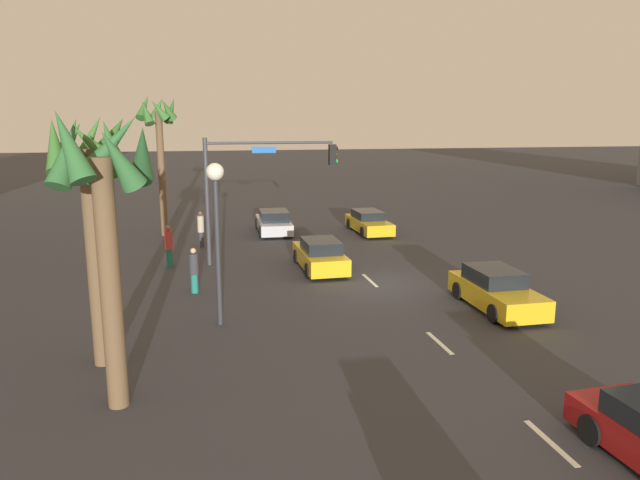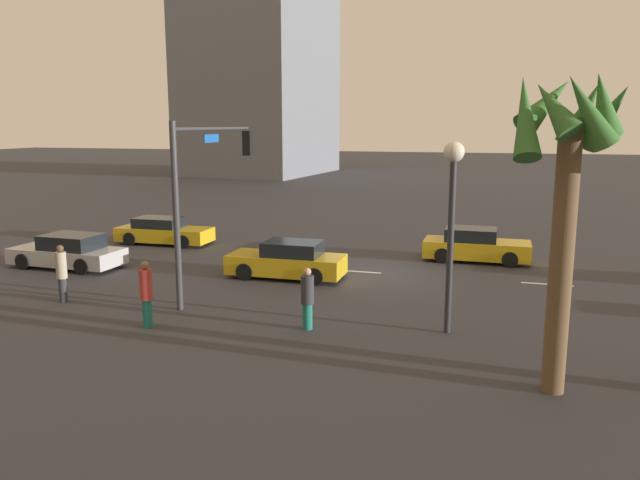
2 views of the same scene
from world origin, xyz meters
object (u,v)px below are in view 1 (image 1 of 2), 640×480
object	(u,v)px
car_0	(274,222)
traffic_signal	(255,177)
streetlamp	(216,211)
car_2	(496,290)
pedestrian_0	(194,269)
car_3	(369,222)
palm_tree_2	(159,129)
palm_tree_0	(105,198)
palm_tree_1	(89,180)
pedestrian_1	(169,245)
pedestrian_2	(201,228)
car_4	(320,255)

from	to	relation	value
car_0	traffic_signal	distance (m)	8.18
car_0	streetlamp	xyz separation A→B (m)	(-15.49, 3.89, 3.15)
car_2	pedestrian_0	world-z (taller)	pedestrian_0
car_3	palm_tree_2	distance (m)	13.25
palm_tree_0	palm_tree_1	bearing A→B (deg)	15.73
pedestrian_0	palm_tree_1	xyz separation A→B (m)	(-6.34, 2.51, 4.14)
pedestrian_0	palm_tree_2	size ratio (longest dim) A/B	0.22
car_0	traffic_signal	xyz separation A→B (m)	(-7.21, 1.79, 3.42)
pedestrian_1	streetlamp	bearing A→B (deg)	-167.12
car_2	pedestrian_2	xyz separation A→B (m)	(12.72, 10.11, 0.36)
traffic_signal	pedestrian_1	size ratio (longest dim) A/B	3.22
car_2	pedestrian_0	size ratio (longest dim) A/B	2.47
car_0	palm_tree_2	distance (m)	8.43
car_0	car_3	xyz separation A→B (m)	(-1.11, -5.56, -0.02)
car_4	traffic_signal	size ratio (longest dim) A/B	0.71
palm_tree_2	car_0	bearing A→B (deg)	-94.69
car_4	pedestrian_1	world-z (taller)	pedestrian_1
palm_tree_2	pedestrian_0	bearing A→B (deg)	-172.14
car_0	pedestrian_0	distance (m)	12.56
pedestrian_0	palm_tree_1	world-z (taller)	palm_tree_1
palm_tree_0	palm_tree_2	xyz separation A→B (m)	(21.07, -0.11, 1.21)
car_3	streetlamp	distance (m)	17.50
streetlamp	pedestrian_2	size ratio (longest dim) A/B	2.78
car_0	pedestrian_1	xyz separation A→B (m)	(-7.18, 5.79, 0.40)
pedestrian_1	palm_tree_2	bearing A→B (deg)	4.30
car_0	car_4	size ratio (longest dim) A/B	1.06
car_2	pedestrian_1	bearing A→B (deg)	53.19
streetlamp	pedestrian_2	bearing A→B (deg)	1.90
car_2	car_3	xyz separation A→B (m)	(14.75, 0.25, -0.05)
car_2	pedestrian_0	xyz separation A→B (m)	(4.22, 10.50, 0.28)
pedestrian_2	palm_tree_2	xyz separation A→B (m)	(3.66, 2.07, 5.10)
palm_tree_0	palm_tree_1	distance (m)	2.67
palm_tree_1	pedestrian_0	bearing A→B (deg)	-21.63
pedestrian_2	palm_tree_0	distance (m)	17.97
car_0	car_4	xyz separation A→B (m)	(-9.13, -0.85, 0.02)
streetlamp	pedestrian_1	world-z (taller)	streetlamp
car_4	palm_tree_2	size ratio (longest dim) A/B	0.54
car_3	palm_tree_0	world-z (taller)	palm_tree_0
car_2	pedestrian_2	size ratio (longest dim) A/B	2.31
car_4	pedestrian_1	bearing A→B (deg)	73.62
pedestrian_2	palm_tree_0	xyz separation A→B (m)	(-17.41, 2.18, 3.89)
car_0	palm_tree_1	bearing A→B (deg)	158.16
car_0	palm_tree_1	distance (m)	19.88
pedestrian_0	palm_tree_0	world-z (taller)	palm_tree_0
pedestrian_1	palm_tree_0	size ratio (longest dim) A/B	0.28
car_3	car_4	world-z (taller)	car_4
car_0	pedestrian_2	size ratio (longest dim) A/B	2.45
car_0	palm_tree_2	xyz separation A→B (m)	(0.52, 6.37, 5.49)
traffic_signal	palm_tree_0	xyz separation A→B (m)	(-13.34, 4.69, 0.86)
palm_tree_0	palm_tree_2	size ratio (longest dim) A/B	0.85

